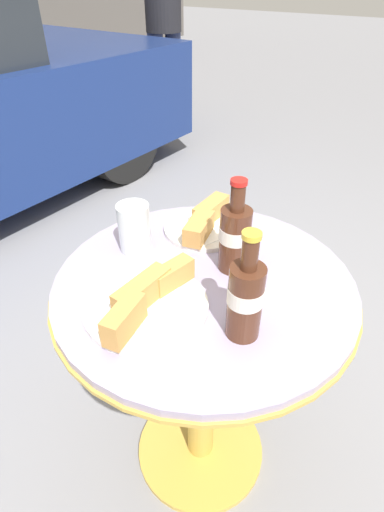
% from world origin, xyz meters
% --- Properties ---
extents(ground_plane, '(30.00, 30.00, 0.00)m').
position_xyz_m(ground_plane, '(0.00, 0.00, 0.00)').
color(ground_plane, gray).
extents(bistro_table, '(0.69, 0.69, 0.74)m').
position_xyz_m(bistro_table, '(0.00, 0.00, 0.54)').
color(bistro_table, gold).
rests_on(bistro_table, ground_plane).
extents(cola_bottle_left, '(0.07, 0.07, 0.23)m').
position_xyz_m(cola_bottle_left, '(-0.09, -0.15, 0.83)').
color(cola_bottle_left, '#4C2819').
rests_on(cola_bottle_left, bistro_table).
extents(cola_bottle_right, '(0.07, 0.07, 0.22)m').
position_xyz_m(cola_bottle_right, '(0.08, -0.03, 0.82)').
color(cola_bottle_right, '#4C2819').
rests_on(cola_bottle_right, bistro_table).
extents(drinking_glass, '(0.08, 0.08, 0.12)m').
position_xyz_m(drinking_glass, '(-0.00, 0.21, 0.79)').
color(drinking_glass, silver).
rests_on(drinking_glass, bistro_table).
extents(lunch_plate_near, '(0.27, 0.26, 0.07)m').
position_xyz_m(lunch_plate_near, '(-0.15, 0.04, 0.76)').
color(lunch_plate_near, silver).
rests_on(lunch_plate_near, bistro_table).
extents(lunch_plate_far, '(0.22, 0.22, 0.06)m').
position_xyz_m(lunch_plate_far, '(0.17, 0.12, 0.76)').
color(lunch_plate_far, silver).
rests_on(lunch_plate_far, bistro_table).
extents(pedestrian, '(0.34, 0.34, 1.68)m').
position_xyz_m(pedestrian, '(2.83, 2.41, 0.95)').
color(pedestrian, navy).
rests_on(pedestrian, ground_plane).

